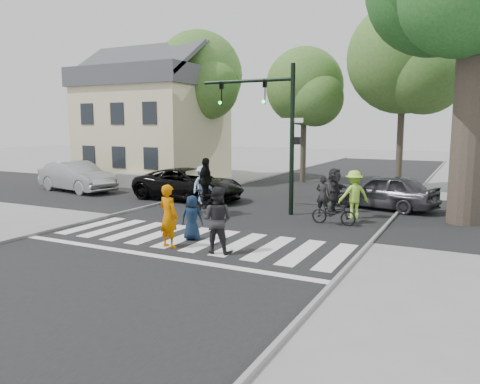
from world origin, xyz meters
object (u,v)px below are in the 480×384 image
object	(u,v)px
pedestrian_woman	(169,216)
traffic_signal	(273,118)
cyclist_left	(202,193)
cyclist_mid	(206,192)
pedestrian_child	(192,218)
pedestrian_adult	(217,220)
cyclist_right	(334,200)
car_suv	(189,184)
car_silver	(77,177)
car_grey	(384,191)

from	to	relation	value
pedestrian_woman	traffic_signal	bearing A→B (deg)	-82.49
pedestrian_woman	cyclist_left	distance (m)	5.38
pedestrian_woman	cyclist_mid	world-z (taller)	cyclist_mid
pedestrian_child	pedestrian_adult	bearing A→B (deg)	127.51
traffic_signal	cyclist_right	bearing A→B (deg)	-20.07
car_suv	pedestrian_adult	bearing A→B (deg)	-138.07
cyclist_mid	car_silver	size ratio (longest dim) A/B	0.47
traffic_signal	pedestrian_adult	size ratio (longest dim) A/B	3.14
cyclist_left	cyclist_right	world-z (taller)	cyclist_right
cyclist_left	car_suv	size ratio (longest dim) A/B	0.35
traffic_signal	pedestrian_woman	bearing A→B (deg)	-95.17
cyclist_mid	cyclist_right	bearing A→B (deg)	8.16
cyclist_mid	pedestrian_child	bearing A→B (deg)	-65.35
car_grey	cyclist_left	bearing A→B (deg)	-41.58
traffic_signal	car_grey	xyz separation A→B (m)	(3.95, 3.11, -3.13)
pedestrian_woman	cyclist_mid	distance (m)	4.90
traffic_signal	pedestrian_adult	world-z (taller)	traffic_signal
cyclist_right	car_grey	xyz separation A→B (m)	(1.04, 4.17, -0.16)
cyclist_mid	car_silver	xyz separation A→B (m)	(-9.95, 2.86, -0.13)
cyclist_right	cyclist_mid	bearing A→B (deg)	-171.84
cyclist_left	cyclist_right	xyz separation A→B (m)	(5.39, 0.35, 0.07)
cyclist_left	car_silver	world-z (taller)	cyclist_left
cyclist_left	car_grey	xyz separation A→B (m)	(6.43, 4.51, -0.09)
pedestrian_adult	car_silver	size ratio (longest dim) A/B	0.38
traffic_signal	pedestrian_child	bearing A→B (deg)	-94.98
car_suv	car_grey	xyz separation A→B (m)	(8.88, 1.76, -0.01)
cyclist_mid	car_silver	distance (m)	10.35
cyclist_right	cyclist_left	bearing A→B (deg)	-176.33
traffic_signal	car_grey	world-z (taller)	traffic_signal
cyclist_left	pedestrian_child	bearing A→B (deg)	-62.91
car_suv	pedestrian_child	bearing A→B (deg)	-142.09
cyclist_mid	car_grey	distance (m)	7.78
pedestrian_woman	car_suv	world-z (taller)	pedestrian_woman
traffic_signal	cyclist_left	bearing A→B (deg)	-150.47
pedestrian_adult	cyclist_left	bearing A→B (deg)	-61.21
pedestrian_woman	pedestrian_adult	xyz separation A→B (m)	(1.58, 0.12, 0.01)
cyclist_left	cyclist_mid	size ratio (longest dim) A/B	0.85
traffic_signal	car_silver	size ratio (longest dim) A/B	1.20
pedestrian_woman	cyclist_right	bearing A→B (deg)	-110.26
traffic_signal	cyclist_mid	world-z (taller)	traffic_signal
pedestrian_child	cyclist_mid	size ratio (longest dim) A/B	0.61
car_silver	cyclist_left	bearing A→B (deg)	-94.06
traffic_signal	car_grey	distance (m)	5.92
cyclist_right	car_suv	distance (m)	8.20
pedestrian_adult	car_silver	distance (m)	15.01
cyclist_left	cyclist_mid	bearing A→B (deg)	-44.52
pedestrian_adult	car_suv	bearing A→B (deg)	-58.80
pedestrian_adult	cyclist_right	xyz separation A→B (m)	(1.90, 5.26, -0.03)
car_grey	pedestrian_woman	bearing A→B (deg)	-12.03
car_silver	car_suv	bearing A→B (deg)	-77.39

